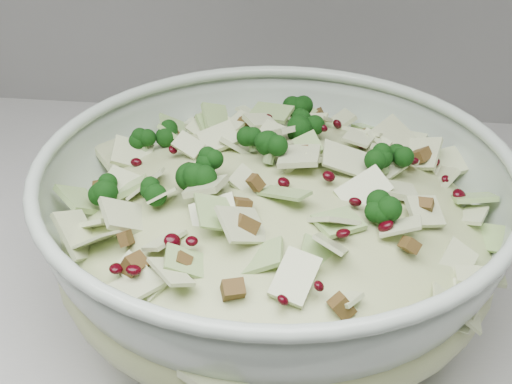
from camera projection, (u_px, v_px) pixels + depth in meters
mixing_bowl at (275, 237)px, 0.56m from camera, size 0.39×0.39×0.14m
salad at (275, 212)px, 0.54m from camera, size 0.40×0.40×0.15m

